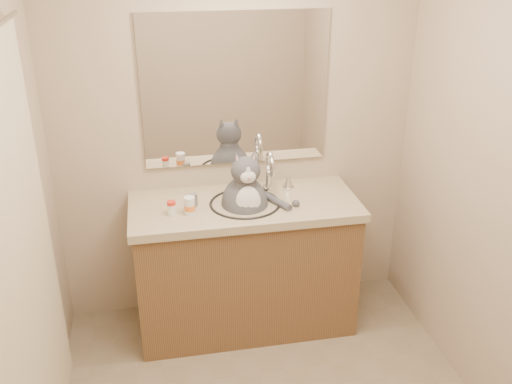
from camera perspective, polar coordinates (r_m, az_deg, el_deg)
room at (r=2.33m, az=2.81°, el=-3.33°), size 2.22×2.52×2.42m
vanity at (r=3.53m, az=-1.11°, el=-7.01°), size 1.34×0.59×1.12m
mirror at (r=3.38m, az=-2.05°, el=10.14°), size 1.10×0.02×0.90m
shower_curtain at (r=2.51m, az=-22.08°, el=-7.58°), size 0.02×1.30×1.93m
cat at (r=3.30m, az=-1.08°, el=-1.01°), size 0.40×0.31×0.55m
pill_bottle_redcap at (r=3.20m, az=-8.45°, el=-1.61°), size 0.05×0.05×0.08m
pill_bottle_orange at (r=3.20m, az=-6.65°, el=-1.42°), size 0.07×0.07×0.10m
grey_canister at (r=3.30m, az=-6.25°, el=-0.77°), size 0.06×0.06×0.07m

